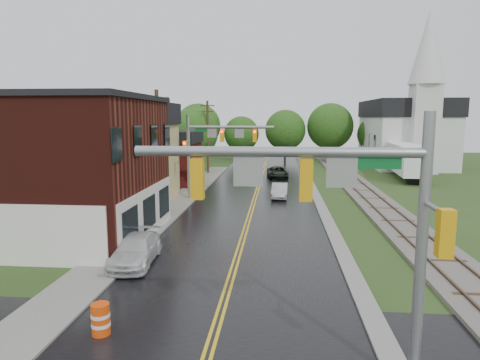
# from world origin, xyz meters

# --- Properties ---
(main_road) EXTENTS (10.00, 90.00, 0.02)m
(main_road) POSITION_xyz_m (0.00, 30.00, 0.00)
(main_road) COLOR black
(main_road) RESTS_ON ground
(curb_right) EXTENTS (0.80, 70.00, 0.12)m
(curb_right) POSITION_xyz_m (5.40, 35.00, 0.00)
(curb_right) COLOR gray
(curb_right) RESTS_ON ground
(sidewalk_left) EXTENTS (2.40, 50.00, 0.12)m
(sidewalk_left) POSITION_xyz_m (-6.20, 25.00, 0.00)
(sidewalk_left) COLOR gray
(sidewalk_left) RESTS_ON ground
(brick_building) EXTENTS (14.30, 10.30, 8.30)m
(brick_building) POSITION_xyz_m (-12.48, 15.00, 4.15)
(brick_building) COLOR #40130D
(brick_building) RESTS_ON ground
(yellow_house) EXTENTS (8.00, 7.00, 6.40)m
(yellow_house) POSITION_xyz_m (-11.00, 26.00, 3.20)
(yellow_house) COLOR tan
(yellow_house) RESTS_ON ground
(darkred_building) EXTENTS (7.00, 6.00, 4.40)m
(darkred_building) POSITION_xyz_m (-10.00, 35.00, 2.20)
(darkred_building) COLOR #3F0F0C
(darkred_building) RESTS_ON ground
(church) EXTENTS (10.40, 18.40, 20.00)m
(church) POSITION_xyz_m (20.00, 53.74, 5.83)
(church) COLOR silver
(church) RESTS_ON ground
(railroad) EXTENTS (3.20, 80.00, 0.30)m
(railroad) POSITION_xyz_m (10.00, 35.00, 0.11)
(railroad) COLOR #59544C
(railroad) RESTS_ON ground
(traffic_signal_near) EXTENTS (7.34, 0.30, 7.20)m
(traffic_signal_near) POSITION_xyz_m (3.47, 2.00, 4.97)
(traffic_signal_near) COLOR gray
(traffic_signal_near) RESTS_ON ground
(traffic_signal_far) EXTENTS (7.34, 0.43, 7.20)m
(traffic_signal_far) POSITION_xyz_m (-3.47, 27.00, 4.97)
(traffic_signal_far) COLOR gray
(traffic_signal_far) RESTS_ON ground
(utility_pole_b) EXTENTS (1.80, 0.28, 9.00)m
(utility_pole_b) POSITION_xyz_m (-6.80, 22.00, 4.72)
(utility_pole_b) COLOR #382616
(utility_pole_b) RESTS_ON ground
(utility_pole_c) EXTENTS (1.80, 0.28, 9.00)m
(utility_pole_c) POSITION_xyz_m (-6.80, 44.00, 4.72)
(utility_pole_c) COLOR #382616
(utility_pole_c) RESTS_ON ground
(tree_left_b) EXTENTS (7.60, 7.60, 9.69)m
(tree_left_b) POSITION_xyz_m (-17.85, 31.90, 5.72)
(tree_left_b) COLOR black
(tree_left_b) RESTS_ON ground
(tree_left_c) EXTENTS (6.00, 6.00, 7.65)m
(tree_left_c) POSITION_xyz_m (-13.85, 39.90, 4.51)
(tree_left_c) COLOR black
(tree_left_c) RESTS_ON ground
(tree_left_e) EXTENTS (6.40, 6.40, 8.16)m
(tree_left_e) POSITION_xyz_m (-8.85, 45.90, 4.81)
(tree_left_e) COLOR black
(tree_left_e) RESTS_ON ground
(suv_dark) EXTENTS (2.67, 4.92, 1.31)m
(suv_dark) POSITION_xyz_m (1.90, 40.58, 0.66)
(suv_dark) COLOR black
(suv_dark) RESTS_ON ground
(sedan_silver) EXTENTS (1.51, 3.90, 1.27)m
(sedan_silver) POSITION_xyz_m (2.15, 28.40, 0.63)
(sedan_silver) COLOR #ADAEB2
(sedan_silver) RESTS_ON ground
(pickup_white) EXTENTS (2.16, 4.70, 1.33)m
(pickup_white) POSITION_xyz_m (-4.80, 10.78, 0.67)
(pickup_white) COLOR silver
(pickup_white) RESTS_ON ground
(semi_trailer) EXTENTS (3.77, 12.65, 3.91)m
(semi_trailer) POSITION_xyz_m (16.63, 41.99, 2.32)
(semi_trailer) COLOR black
(semi_trailer) RESTS_ON ground
(construction_barrel) EXTENTS (0.71, 0.71, 1.06)m
(construction_barrel) POSITION_xyz_m (-3.67, 4.00, 0.53)
(construction_barrel) COLOR #DD4209
(construction_barrel) RESTS_ON ground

